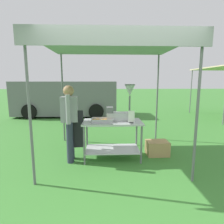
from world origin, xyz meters
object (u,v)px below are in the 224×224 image
(vendor, at_px, (70,119))
(van_grey, at_px, (67,98))
(stall_canopy, at_px, (112,47))
(donut_fryer, at_px, (121,109))
(donut_cart, at_px, (112,132))
(supply_crate, at_px, (157,148))
(donut_tray, at_px, (102,121))
(menu_sign, at_px, (131,118))

(vendor, bearing_deg, van_grey, 101.84)
(stall_canopy, height_order, van_grey, stall_canopy)
(donut_fryer, bearing_deg, donut_cart, -161.70)
(donut_cart, height_order, supply_crate, donut_cart)
(stall_canopy, height_order, donut_tray, stall_canopy)
(donut_tray, relative_size, menu_sign, 1.85)
(van_grey, bearing_deg, stall_canopy, -69.02)
(menu_sign, bearing_deg, supply_crate, 26.79)
(menu_sign, xyz_separation_m, van_grey, (-2.43, 5.62, -0.07))
(stall_canopy, xyz_separation_m, donut_fryer, (0.20, -0.03, -1.29))
(donut_tray, xyz_separation_m, vendor, (-0.67, -0.04, 0.04))
(menu_sign, relative_size, van_grey, 0.05)
(van_grey, bearing_deg, donut_cart, -69.37)
(van_grey, bearing_deg, vendor, -78.16)
(donut_tray, height_order, donut_fryer, donut_fryer)
(donut_cart, distance_m, donut_tray, 0.34)
(stall_canopy, height_order, donut_fryer, stall_canopy)
(donut_cart, xyz_separation_m, donut_fryer, (0.20, 0.06, 0.49))
(donut_tray, xyz_separation_m, menu_sign, (0.60, -0.14, 0.08))
(stall_canopy, xyz_separation_m, van_grey, (-2.05, 5.34, -1.51))
(donut_tray, height_order, vendor, vendor)
(stall_canopy, relative_size, menu_sign, 11.25)
(donut_tray, distance_m, van_grey, 5.77)
(stall_canopy, distance_m, supply_crate, 2.46)
(donut_cart, relative_size, supply_crate, 2.51)
(stall_canopy, bearing_deg, donut_tray, -148.09)
(menu_sign, distance_m, van_grey, 6.12)
(donut_fryer, distance_m, van_grey, 5.83)
(donut_cart, height_order, van_grey, van_grey)
(menu_sign, distance_m, supply_crate, 1.09)
(van_grey, bearing_deg, supply_crate, -59.60)
(menu_sign, xyz_separation_m, vendor, (-1.27, 0.10, -0.05))
(supply_crate, bearing_deg, stall_canopy, -176.73)
(donut_fryer, distance_m, supply_crate, 1.27)
(donut_cart, distance_m, supply_crate, 1.15)
(donut_fryer, height_order, vendor, donut_fryer)
(donut_fryer, xyz_separation_m, menu_sign, (0.19, -0.24, -0.14))
(donut_cart, height_order, donut_tray, donut_tray)
(menu_sign, distance_m, vendor, 1.28)
(donut_tray, bearing_deg, donut_fryer, 13.97)
(stall_canopy, xyz_separation_m, vendor, (-0.89, -0.18, -1.48))
(menu_sign, height_order, vendor, vendor)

